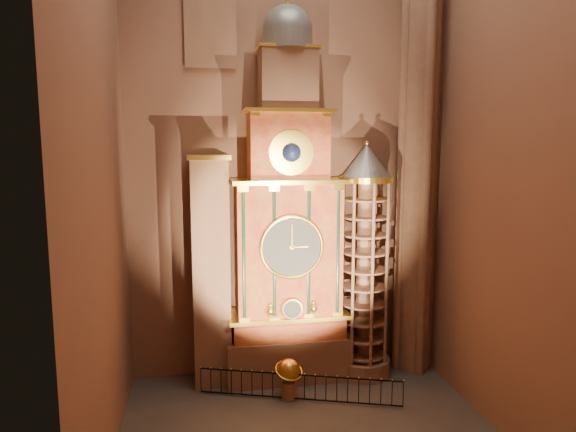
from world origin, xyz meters
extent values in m
plane|color=#8C604B|center=(0.00, 6.00, 11.00)|extent=(22.00, 0.00, 22.00)
plane|color=#8C604B|center=(-7.00, 0.00, 11.00)|extent=(0.00, 22.00, 22.00)
plane|color=#8C604B|center=(7.00, 0.00, 11.00)|extent=(0.00, 22.00, 22.00)
cube|color=#8C634C|center=(0.00, 5.00, 1.00)|extent=(5.60, 2.20, 2.00)
cube|color=maroon|center=(0.00, 5.00, 2.50)|extent=(5.00, 2.00, 1.00)
cube|color=#FFDD4B|center=(0.00, 4.95, 3.05)|extent=(5.40, 2.30, 0.18)
cube|color=maroon|center=(0.00, 5.00, 6.00)|extent=(4.60, 2.00, 6.00)
cylinder|color=black|center=(-2.05, 4.14, 6.00)|extent=(0.32, 0.32, 5.60)
cylinder|color=black|center=(-0.75, 4.14, 6.00)|extent=(0.32, 0.32, 5.60)
cylinder|color=black|center=(0.75, 4.14, 6.00)|extent=(0.32, 0.32, 5.60)
cylinder|color=black|center=(2.05, 4.14, 6.00)|extent=(0.32, 0.32, 5.60)
cube|color=#FFDD4B|center=(0.00, 4.95, 9.05)|extent=(5.00, 2.25, 0.18)
cylinder|color=#2D3033|center=(0.00, 3.99, 6.30)|extent=(2.60, 0.12, 2.60)
torus|color=#FFDD4B|center=(0.00, 3.94, 6.30)|extent=(2.80, 0.16, 2.80)
cylinder|color=#FFDD4B|center=(0.00, 3.84, 3.60)|extent=(0.90, 0.10, 0.90)
sphere|color=#FFDD4B|center=(-0.95, 3.89, 3.55)|extent=(0.36, 0.36, 0.36)
sphere|color=#FFDD4B|center=(0.95, 3.89, 3.55)|extent=(0.36, 0.36, 0.36)
cube|color=maroon|center=(0.00, 5.00, 10.50)|extent=(3.40, 1.80, 3.00)
sphere|color=#0C133E|center=(0.00, 4.09, 10.30)|extent=(0.80, 0.80, 0.80)
cube|color=#FFDD4B|center=(0.00, 4.95, 12.05)|extent=(3.80, 2.00, 0.15)
cube|color=#8C634C|center=(0.00, 5.00, 13.30)|extent=(2.40, 1.60, 2.60)
sphere|color=slate|center=(0.00, 5.00, 15.40)|extent=(2.10, 2.10, 2.10)
cylinder|color=#FFDD4B|center=(0.00, 5.00, 16.30)|extent=(0.14, 0.14, 0.80)
cube|color=#8C634C|center=(-3.40, 5.00, 5.00)|extent=(1.60, 1.40, 10.00)
cube|color=#FFDD4B|center=(-3.40, 4.58, 3.00)|extent=(1.35, 0.10, 2.10)
cube|color=#451A12|center=(-3.40, 4.52, 3.00)|extent=(1.05, 0.04, 1.75)
cube|color=#FFDD4B|center=(-3.40, 4.58, 5.60)|extent=(1.35, 0.10, 2.10)
cube|color=#451A12|center=(-3.40, 4.52, 5.60)|extent=(1.05, 0.04, 1.75)
cube|color=#FFDD4B|center=(-3.40, 4.58, 8.20)|extent=(1.35, 0.10, 2.10)
cube|color=#451A12|center=(-3.40, 4.52, 8.20)|extent=(1.05, 0.04, 1.75)
cube|color=#FFDD4B|center=(-3.40, 5.00, 10.10)|extent=(1.80, 1.60, 0.20)
cylinder|color=#8C634C|center=(3.50, 4.70, 0.40)|extent=(2.50, 2.50, 0.80)
cylinder|color=#8C634C|center=(3.50, 4.70, 4.90)|extent=(0.70, 0.70, 8.20)
cylinder|color=#FFDD4B|center=(3.50, 4.70, 9.10)|extent=(2.40, 2.40, 0.25)
cone|color=slate|center=(3.50, 4.70, 9.90)|extent=(2.30, 2.30, 1.50)
sphere|color=#FFDD4B|center=(3.50, 4.70, 10.70)|extent=(0.20, 0.20, 0.20)
cylinder|color=#8C634C|center=(6.10, 5.00, 11.00)|extent=(1.60, 1.60, 22.00)
cylinder|color=#8C634C|center=(6.90, 5.00, 11.00)|extent=(0.44, 0.44, 22.00)
cylinder|color=#8C634C|center=(5.30, 5.00, 11.00)|extent=(0.44, 0.44, 22.00)
cylinder|color=#8C634C|center=(6.10, 5.80, 11.00)|extent=(0.44, 0.44, 22.00)
cylinder|color=#8C634C|center=(6.10, 4.20, 11.00)|extent=(0.44, 0.44, 22.00)
cube|color=navy|center=(-3.20, 5.94, 16.50)|extent=(2.00, 0.10, 5.00)
cube|color=#8C634C|center=(-3.20, 5.88, 16.50)|extent=(2.20, 0.06, 5.20)
cylinder|color=#8C634C|center=(-0.31, 2.97, 0.38)|extent=(0.65, 0.65, 0.75)
sphere|color=gold|center=(-0.31, 2.97, 1.24)|extent=(0.97, 0.97, 0.97)
torus|color=gold|center=(-0.31, 2.97, 1.24)|extent=(1.51, 1.47, 0.52)
cube|color=black|center=(0.07, 2.66, 1.15)|extent=(8.07, 2.78, 0.05)
cube|color=black|center=(0.07, 2.66, 0.10)|extent=(8.07, 2.78, 0.05)
camera|label=1|loc=(-3.97, -17.11, 10.64)|focal=32.00mm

